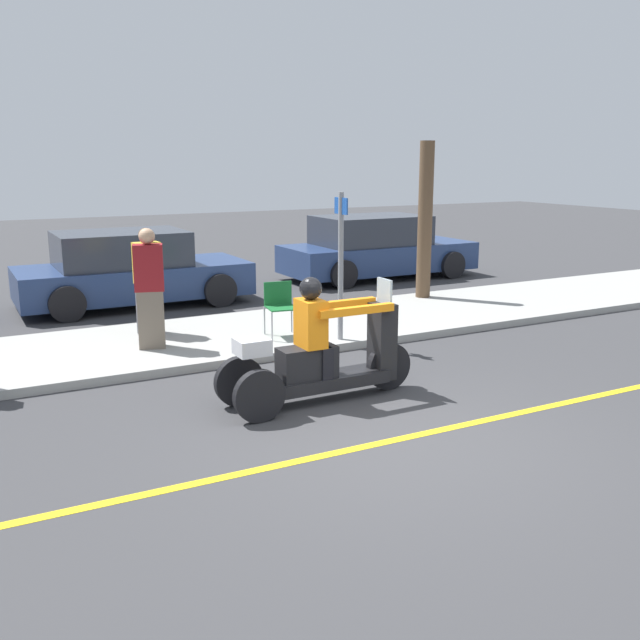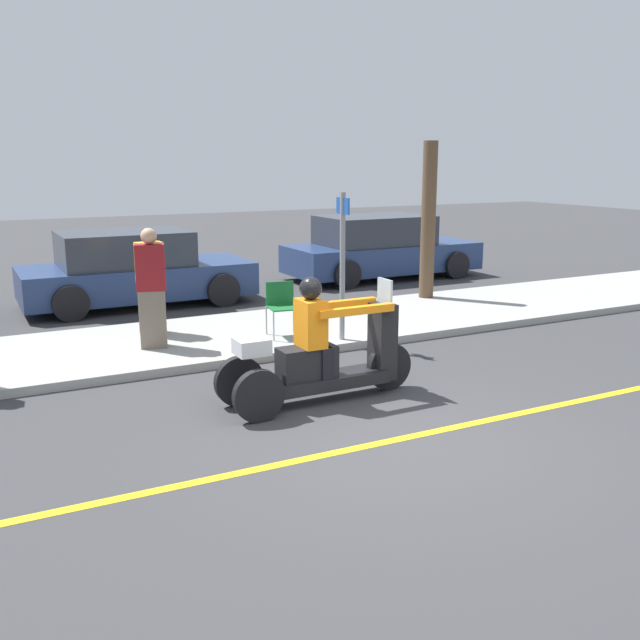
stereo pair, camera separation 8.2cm
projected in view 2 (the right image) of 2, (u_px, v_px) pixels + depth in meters
name	position (u px, v px, depth m)	size (l,w,h in m)	color
ground_plane	(396.00, 440.00, 7.24)	(60.00, 60.00, 0.00)	#38383A
lane_stripe	(385.00, 442.00, 7.18)	(24.00, 0.12, 0.01)	gold
sidewalk_strip	(234.00, 336.00, 11.21)	(28.00, 2.80, 0.12)	#9E9E99
motorcycle_trike	(320.00, 357.00, 8.29)	(2.44, 0.68, 1.49)	black
spectator_end_of_line	(152.00, 291.00, 10.16)	(0.46, 0.35, 1.72)	#726656
spectator_mid_group	(150.00, 283.00, 10.97)	(0.41, 0.26, 1.65)	#515156
folding_chair_curbside	(282.00, 303.00, 10.94)	(0.53, 0.53, 0.82)	#A5A8AD
parked_car_lot_right	(133.00, 270.00, 13.75)	(4.33, 2.07, 1.44)	navy
parked_car_lot_far	(380.00, 249.00, 16.86)	(4.59, 2.04, 1.48)	navy
tree_trunk	(428.00, 221.00, 13.72)	(0.28, 0.28, 3.00)	brown
street_sign	(342.00, 261.00, 10.52)	(0.08, 0.36, 2.20)	gray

